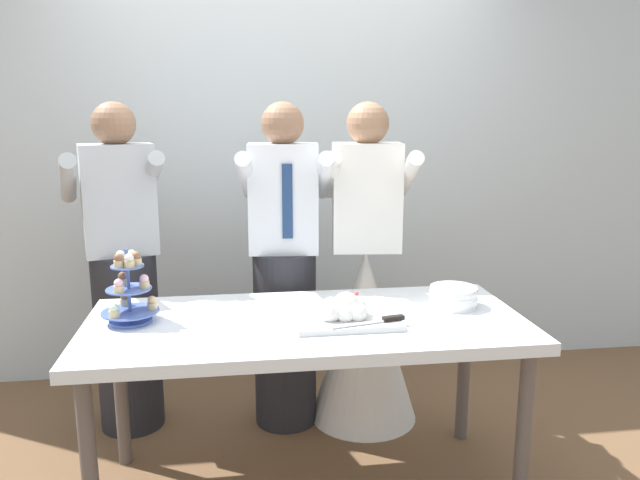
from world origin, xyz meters
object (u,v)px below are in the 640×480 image
person_bride (365,313)px  person_guest (124,287)px  dessert_table (306,336)px  cupcake_stand (129,291)px  plate_stack (453,297)px  person_groom (285,285)px  main_cake_tray (345,312)px

person_bride → person_guest: 1.23m
dessert_table → person_bride: size_ratio=1.08×
person_guest → person_bride: bearing=-4.0°
cupcake_stand → plate_stack: size_ratio=1.44×
plate_stack → dessert_table: bearing=-173.1°
cupcake_stand → dessert_table: bearing=-5.2°
cupcake_stand → person_groom: person_groom is taller
main_cake_tray → plate_stack: (0.51, 0.13, 0.00)m
dessert_table → person_bride: person_bride is taller
person_bride → person_guest: (-1.22, 0.08, 0.16)m
person_bride → plate_stack: bearing=-61.8°
person_guest → plate_stack: bearing=-22.1°
dessert_table → person_groom: bearing=93.5°
person_guest → person_groom: bearing=-4.7°
person_groom → person_bride: (0.42, -0.02, -0.16)m
cupcake_stand → main_cake_tray: size_ratio=0.70×
main_cake_tray → person_guest: size_ratio=0.26×
plate_stack → person_bride: 0.64m
cupcake_stand → person_guest: person_guest is taller
cupcake_stand → person_groom: 0.89m
dessert_table → person_bride: 0.72m
cupcake_stand → main_cake_tray: 0.87m
dessert_table → cupcake_stand: size_ratio=5.90×
person_groom → dessert_table: bearing=-86.5°
plate_stack → main_cake_tray: bearing=-165.4°
dessert_table → plate_stack: size_ratio=8.51×
dessert_table → main_cake_tray: bearing=-19.0°
plate_stack → cupcake_stand: bearing=-179.4°
main_cake_tray → plate_stack: bearing=14.6°
main_cake_tray → dessert_table: bearing=161.0°
dessert_table → main_cake_tray: size_ratio=4.16×
plate_stack → person_guest: bearing=157.9°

